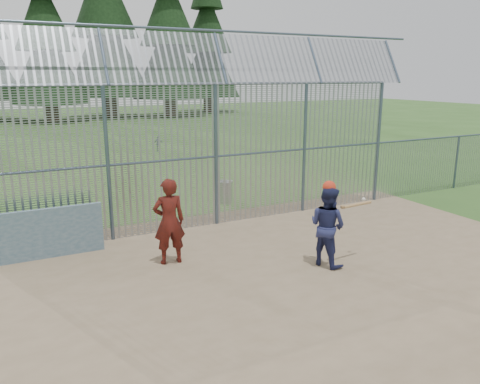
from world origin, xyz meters
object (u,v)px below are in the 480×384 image
batter (327,226)px  trash_can (225,192)px  onlooker (169,221)px  dugout_wall (48,233)px

batter → trash_can: (0.23, 5.96, -0.55)m
trash_can → onlooker: bearing=-128.3°
dugout_wall → batter: bearing=-30.5°
batter → onlooker: 3.57m
dugout_wall → trash_can: bearing=24.6°
dugout_wall → onlooker: (2.45, -1.60, 0.39)m
dugout_wall → batter: (5.59, -3.29, 0.31)m
onlooker → batter: bearing=156.5°
dugout_wall → onlooker: bearing=-33.1°
dugout_wall → batter: size_ratio=1.37×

